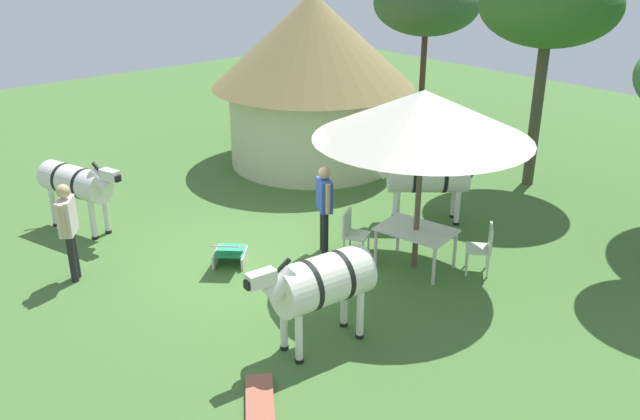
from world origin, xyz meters
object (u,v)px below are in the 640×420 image
(patio_chair_west_end, at_px, (352,231))
(zebra_toward_hut, at_px, (425,176))
(acacia_tree_behind_hut, at_px, (550,6))
(thatched_hut, at_px, (313,73))
(zebra_by_umbrella, at_px, (77,183))
(shade_umbrella, at_px, (423,115))
(patio_chair_near_lawn, at_px, (484,245))
(acacia_tree_right_background, at_px, (427,3))
(standing_watcher, at_px, (68,223))
(striped_lounge_chair, at_px, (229,252))
(zebra_nearest_camera, at_px, (320,283))
(guest_beside_umbrella, at_px, (324,201))
(patio_dining_table, at_px, (416,233))

(patio_chair_west_end, bearing_deg, zebra_toward_hut, 156.54)
(patio_chair_west_end, bearing_deg, acacia_tree_behind_hut, 151.28)
(thatched_hut, height_order, zebra_by_umbrella, thatched_hut)
(zebra_toward_hut, bearing_deg, acacia_tree_behind_hut, -51.39)
(acacia_tree_behind_hut, bearing_deg, zebra_toward_hut, -92.07)
(shade_umbrella, distance_m, patio_chair_near_lawn, 2.57)
(patio_chair_west_end, xyz_separation_m, acacia_tree_right_background, (-5.15, 7.64, 3.13))
(standing_watcher, relative_size, zebra_by_umbrella, 0.81)
(striped_lounge_chair, bearing_deg, patio_chair_near_lawn, -0.52)
(striped_lounge_chair, bearing_deg, standing_watcher, -164.87)
(zebra_by_umbrella, bearing_deg, acacia_tree_behind_hut, 138.12)
(patio_chair_near_lawn, bearing_deg, acacia_tree_behind_hut, -14.51)
(shade_umbrella, xyz_separation_m, standing_watcher, (-3.49, -4.84, -1.75))
(thatched_hut, relative_size, acacia_tree_right_background, 1.11)
(patio_chair_near_lawn, relative_size, zebra_nearest_camera, 0.43)
(shade_umbrella, bearing_deg, patio_chair_near_lawn, 39.07)
(shade_umbrella, distance_m, striped_lounge_chair, 4.20)
(shade_umbrella, xyz_separation_m, guest_beside_umbrella, (-1.52, -0.84, -1.79))
(zebra_by_umbrella, bearing_deg, zebra_nearest_camera, 82.34)
(patio_chair_near_lawn, xyz_separation_m, acacia_tree_behind_hut, (-2.07, 4.52, 3.57))
(patio_dining_table, height_order, acacia_tree_behind_hut, acacia_tree_behind_hut)
(patio_chair_near_lawn, bearing_deg, guest_beside_umbrella, 83.88)
(shade_umbrella, height_order, zebra_nearest_camera, shade_umbrella)
(thatched_hut, distance_m, acacia_tree_right_background, 4.84)
(patio_dining_table, relative_size, acacia_tree_right_background, 0.32)
(guest_beside_umbrella, relative_size, zebra_toward_hut, 0.89)
(patio_chair_near_lawn, relative_size, patio_chair_west_end, 1.00)
(zebra_by_umbrella, xyz_separation_m, acacia_tree_right_background, (-0.76, 10.96, 2.64))
(thatched_hut, xyz_separation_m, shade_umbrella, (5.73, -2.41, 0.48))
(patio_chair_near_lawn, xyz_separation_m, zebra_nearest_camera, (-0.15, -3.64, 0.51))
(patio_chair_west_end, bearing_deg, acacia_tree_right_background, -175.93)
(striped_lounge_chair, bearing_deg, guest_beside_umbrella, 20.78)
(patio_chair_near_lawn, bearing_deg, patio_chair_west_end, 85.43)
(thatched_hut, height_order, shade_umbrella, thatched_hut)
(zebra_toward_hut, bearing_deg, thatched_hut, 31.10)
(standing_watcher, xyz_separation_m, striped_lounge_chair, (1.27, 2.34, -0.81))
(guest_beside_umbrella, height_order, standing_watcher, standing_watcher)
(standing_watcher, distance_m, acacia_tree_behind_hut, 10.81)
(standing_watcher, xyz_separation_m, zebra_toward_hut, (2.21, 6.50, -0.06))
(patio_chair_west_end, relative_size, zebra_by_umbrella, 0.41)
(thatched_hut, distance_m, patio_chair_west_end, 5.87)
(patio_chair_west_end, relative_size, zebra_nearest_camera, 0.43)
(shade_umbrella, relative_size, striped_lounge_chair, 3.86)
(guest_beside_umbrella, height_order, acacia_tree_right_background, acacia_tree_right_background)
(thatched_hut, bearing_deg, patio_dining_table, -22.82)
(standing_watcher, distance_m, acacia_tree_right_background, 12.46)
(thatched_hut, bearing_deg, acacia_tree_behind_hut, 31.94)
(patio_dining_table, bearing_deg, thatched_hut, 157.18)
(striped_lounge_chair, bearing_deg, zebra_by_umbrella, 157.50)
(shade_umbrella, height_order, acacia_tree_behind_hut, acacia_tree_behind_hut)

